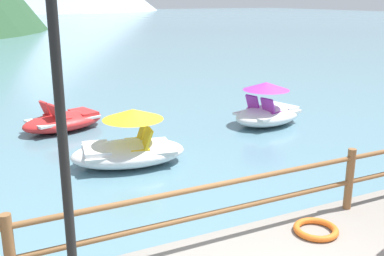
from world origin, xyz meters
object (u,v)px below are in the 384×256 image
(pedal_boat_2, at_px, (268,110))
(pedal_boat_1, at_px, (129,147))
(lamp_post, at_px, (57,70))
(pedal_boat_5, at_px, (64,121))
(life_ring, at_px, (316,229))

(pedal_boat_2, bearing_deg, pedal_boat_1, -163.19)
(lamp_post, height_order, pedal_boat_2, lamp_post)
(lamp_post, xyz_separation_m, pedal_boat_5, (1.41, 7.99, -2.59))
(lamp_post, bearing_deg, pedal_boat_2, 41.75)
(pedal_boat_1, height_order, pedal_boat_2, pedal_boat_2)
(pedal_boat_1, bearing_deg, life_ring, -76.63)
(pedal_boat_1, bearing_deg, pedal_boat_2, 16.81)
(pedal_boat_2, height_order, pedal_boat_5, pedal_boat_2)
(pedal_boat_5, bearing_deg, pedal_boat_1, -77.78)
(pedal_boat_1, xyz_separation_m, pedal_boat_2, (4.59, 1.39, 0.01))
(pedal_boat_1, distance_m, pedal_boat_2, 4.79)
(life_ring, relative_size, pedal_boat_1, 0.23)
(lamp_post, relative_size, pedal_boat_1, 1.54)
(pedal_boat_5, bearing_deg, lamp_post, -100.00)
(pedal_boat_5, bearing_deg, life_ring, -77.11)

